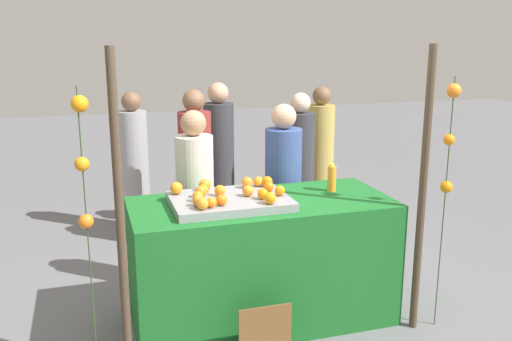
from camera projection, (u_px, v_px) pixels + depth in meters
ground_plane at (262, 317)px, 4.33m from camera, size 24.00×24.00×0.00m
stall_counter at (262, 261)px, 4.22m from camera, size 1.93×0.86×0.94m
orange_tray at (230, 201)px, 4.01m from camera, size 0.84×0.61×0.06m
orange_0 at (270, 198)px, 3.83m from camera, size 0.08×0.08×0.08m
orange_1 at (211, 203)px, 3.75m from camera, size 0.07×0.07×0.07m
orange_2 at (267, 181)px, 4.27m from camera, size 0.08×0.08×0.08m
orange_3 at (248, 191)px, 4.02m from camera, size 0.08×0.08×0.08m
orange_4 at (198, 196)px, 3.89m from camera, size 0.08×0.08×0.08m
orange_5 at (203, 204)px, 3.71m from camera, size 0.08×0.08×0.08m
orange_6 at (222, 200)px, 3.80m from camera, size 0.08×0.08×0.08m
orange_7 at (258, 182)px, 4.28m from camera, size 0.08×0.08×0.08m
orange_8 at (176, 188)px, 4.07m from camera, size 0.09×0.09×0.09m
orange_9 at (205, 185)px, 4.15m from camera, size 0.09×0.09×0.09m
orange_10 at (269, 187)px, 4.13m from camera, size 0.08×0.08×0.08m
orange_11 at (280, 191)px, 4.03m from camera, size 0.07×0.07×0.07m
orange_12 at (247, 182)px, 4.23m from camera, size 0.09×0.09×0.09m
orange_13 at (203, 189)px, 4.07m from camera, size 0.07×0.07×0.07m
orange_14 at (220, 191)px, 4.02m from camera, size 0.08×0.08×0.08m
orange_15 at (263, 194)px, 3.94m from camera, size 0.08×0.08×0.08m
orange_16 at (198, 201)px, 3.78m from camera, size 0.08×0.08×0.08m
orange_17 at (201, 192)px, 3.98m from camera, size 0.08×0.08×0.08m
juice_bottle at (332, 178)px, 4.35m from camera, size 0.07×0.07×0.22m
chalkboard_sign at (265, 337)px, 3.65m from camera, size 0.36×0.03×0.45m
vendor_left at (196, 209)px, 4.64m from camera, size 0.31×0.31×1.55m
vendor_right at (283, 200)px, 4.86m from camera, size 0.32×0.32×1.58m
crowd_person_0 at (135, 167)px, 6.10m from camera, size 0.31×0.31×1.55m
crowd_person_1 at (299, 171)px, 5.91m from camera, size 0.31×0.31×1.56m
crowd_person_2 at (320, 159)px, 6.49m from camera, size 0.31×0.31×1.57m
crowd_person_3 at (196, 177)px, 5.56m from camera, size 0.33×0.33×1.63m
crowd_person_4 at (219, 163)px, 6.10m from camera, size 0.33×0.33×1.65m
canopy_post_left at (120, 222)px, 3.35m from camera, size 0.06×0.06×2.08m
canopy_post_right at (422, 194)px, 3.95m from camera, size 0.06×0.06×2.08m
garland_strand_left at (83, 163)px, 3.16m from camera, size 0.11×0.10×1.87m
garland_strand_right at (450, 137)px, 3.88m from camera, size 0.11×0.11×1.87m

